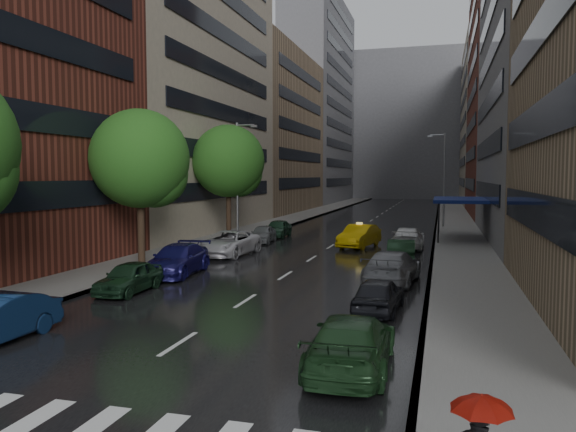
# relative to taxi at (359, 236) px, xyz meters

# --- Properties ---
(ground) EXTENTS (220.00, 220.00, 0.00)m
(ground) POSITION_rel_taxi_xyz_m (-2.03, -28.13, -0.81)
(ground) COLOR gray
(ground) RESTS_ON ground
(road) EXTENTS (14.00, 140.00, 0.01)m
(road) POSITION_rel_taxi_xyz_m (-2.03, 21.87, -0.80)
(road) COLOR black
(road) RESTS_ON ground
(sidewalk_left) EXTENTS (4.00, 140.00, 0.15)m
(sidewalk_left) POSITION_rel_taxi_xyz_m (-11.03, 21.87, -0.73)
(sidewalk_left) COLOR gray
(sidewalk_left) RESTS_ON ground
(sidewalk_right) EXTENTS (4.00, 140.00, 0.15)m
(sidewalk_right) POSITION_rel_taxi_xyz_m (6.97, 21.87, -0.73)
(sidewalk_right) COLOR gray
(sidewalk_right) RESTS_ON ground
(crosswalk) EXTENTS (13.15, 2.80, 0.01)m
(crosswalk) POSITION_rel_taxi_xyz_m (-1.83, -30.13, -0.79)
(crosswalk) COLOR silver
(crosswalk) RESTS_ON ground
(buildings_left) EXTENTS (8.00, 108.00, 38.00)m
(buildings_left) POSITION_rel_taxi_xyz_m (-17.03, 30.66, 15.18)
(buildings_left) COLOR maroon
(buildings_left) RESTS_ON ground
(buildings_right) EXTENTS (8.05, 109.10, 36.00)m
(buildings_right) POSITION_rel_taxi_xyz_m (12.97, 28.57, 14.23)
(buildings_right) COLOR #937A5B
(buildings_right) RESTS_ON ground
(building_far) EXTENTS (40.00, 14.00, 32.00)m
(building_far) POSITION_rel_taxi_xyz_m (-2.03, 89.87, 15.19)
(building_far) COLOR slate
(building_far) RESTS_ON ground
(tree_mid) EXTENTS (5.49, 5.49, 8.76)m
(tree_mid) POSITION_rel_taxi_xyz_m (-10.63, -11.34, 5.19)
(tree_mid) COLOR #382619
(tree_mid) RESTS_ON ground
(tree_far) EXTENTS (5.68, 5.68, 9.05)m
(tree_far) POSITION_rel_taxi_xyz_m (-10.63, 2.05, 5.39)
(tree_far) COLOR #382619
(tree_far) RESTS_ON ground
(taxi) EXTENTS (2.66, 5.14, 1.61)m
(taxi) POSITION_rel_taxi_xyz_m (0.00, 0.00, 0.00)
(taxi) COLOR #E0B20B
(taxi) RESTS_ON ground
(parked_cars_left) EXTENTS (2.95, 34.83, 1.57)m
(parked_cars_left) POSITION_rel_taxi_xyz_m (-7.43, -9.35, -0.06)
(parked_cars_left) COLOR #0E2345
(parked_cars_left) RESTS_ON ground
(parked_cars_right) EXTENTS (2.66, 30.33, 1.55)m
(parked_cars_right) POSITION_rel_taxi_xyz_m (3.37, -12.21, -0.07)
(parked_cars_right) COLOR #19381B
(parked_cars_right) RESTS_ON ground
(street_lamp_left) EXTENTS (1.74, 0.22, 9.00)m
(street_lamp_left) POSITION_rel_taxi_xyz_m (-9.75, 1.87, 4.08)
(street_lamp_left) COLOR gray
(street_lamp_left) RESTS_ON sidewalk_left
(street_lamp_right) EXTENTS (1.74, 0.22, 9.00)m
(street_lamp_right) POSITION_rel_taxi_xyz_m (5.69, 16.87, 4.08)
(street_lamp_right) COLOR gray
(street_lamp_right) RESTS_ON sidewalk_right
(awning) EXTENTS (4.00, 8.00, 3.12)m
(awning) POSITION_rel_taxi_xyz_m (6.95, 6.87, 2.33)
(awning) COLOR navy
(awning) RESTS_ON sidewalk_right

